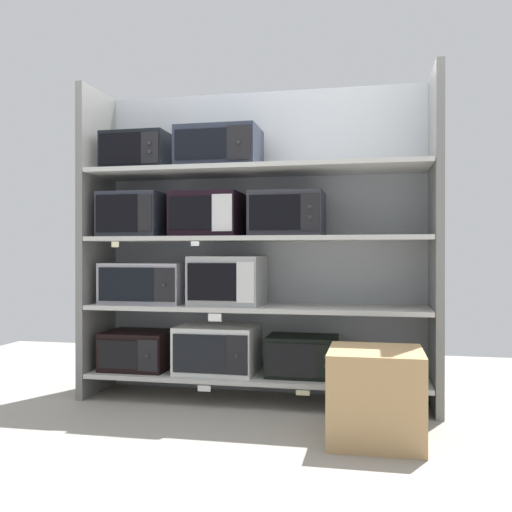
{
  "coord_description": "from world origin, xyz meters",
  "views": [
    {
      "loc": [
        0.77,
        -3.77,
        0.99
      ],
      "look_at": [
        0.0,
        0.0,
        0.97
      ],
      "focal_mm": 40.15,
      "sensor_mm": 36.0,
      "label": 1
    }
  ],
  "objects_px": {
    "microwave_7": "(288,214)",
    "microwave_0": "(138,350)",
    "microwave_5": "(136,215)",
    "shipping_carton": "(376,395)",
    "microwave_4": "(228,280)",
    "microwave_8": "(138,153)",
    "microwave_3": "(146,283)",
    "microwave_9": "(219,149)",
    "microwave_2": "(302,356)",
    "microwave_1": "(218,349)",
    "microwave_6": "(208,215)"
  },
  "relations": [
    {
      "from": "microwave_4",
      "to": "microwave_6",
      "type": "bearing_deg",
      "value": 179.94
    },
    {
      "from": "microwave_1",
      "to": "microwave_3",
      "type": "bearing_deg",
      "value": -179.99
    },
    {
      "from": "microwave_5",
      "to": "microwave_7",
      "type": "xyz_separation_m",
      "value": [
        1.08,
        0.0,
        -0.01
      ]
    },
    {
      "from": "microwave_9",
      "to": "microwave_8",
      "type": "bearing_deg",
      "value": -179.96
    },
    {
      "from": "microwave_0",
      "to": "microwave_4",
      "type": "relative_size",
      "value": 0.97
    },
    {
      "from": "microwave_3",
      "to": "microwave_5",
      "type": "bearing_deg",
      "value": -179.96
    },
    {
      "from": "microwave_8",
      "to": "microwave_9",
      "type": "height_order",
      "value": "microwave_9"
    },
    {
      "from": "microwave_3",
      "to": "microwave_8",
      "type": "relative_size",
      "value": 1.27
    },
    {
      "from": "shipping_carton",
      "to": "microwave_4",
      "type": "bearing_deg",
      "value": 145.05
    },
    {
      "from": "microwave_2",
      "to": "microwave_7",
      "type": "distance_m",
      "value": 0.95
    },
    {
      "from": "microwave_3",
      "to": "microwave_5",
      "type": "xyz_separation_m",
      "value": [
        -0.08,
        -0.0,
        0.48
      ]
    },
    {
      "from": "microwave_0",
      "to": "microwave_9",
      "type": "bearing_deg",
      "value": 0.01
    },
    {
      "from": "microwave_5",
      "to": "shipping_carton",
      "type": "relative_size",
      "value": 0.88
    },
    {
      "from": "microwave_2",
      "to": "microwave_6",
      "type": "height_order",
      "value": "microwave_6"
    },
    {
      "from": "microwave_1",
      "to": "microwave_3",
      "type": "distance_m",
      "value": 0.68
    },
    {
      "from": "microwave_0",
      "to": "microwave_6",
      "type": "relative_size",
      "value": 1.0
    },
    {
      "from": "microwave_4",
      "to": "microwave_6",
      "type": "distance_m",
      "value": 0.47
    },
    {
      "from": "microwave_5",
      "to": "microwave_8",
      "type": "relative_size",
      "value": 0.95
    },
    {
      "from": "microwave_4",
      "to": "microwave_5",
      "type": "height_order",
      "value": "microwave_5"
    },
    {
      "from": "microwave_7",
      "to": "microwave_5",
      "type": "bearing_deg",
      "value": -179.99
    },
    {
      "from": "microwave_3",
      "to": "microwave_2",
      "type": "bearing_deg",
      "value": -0.0
    },
    {
      "from": "microwave_6",
      "to": "microwave_5",
      "type": "bearing_deg",
      "value": -179.95
    },
    {
      "from": "microwave_3",
      "to": "microwave_1",
      "type": "bearing_deg",
      "value": 0.01
    },
    {
      "from": "microwave_1",
      "to": "microwave_2",
      "type": "height_order",
      "value": "microwave_1"
    },
    {
      "from": "microwave_1",
      "to": "microwave_8",
      "type": "bearing_deg",
      "value": -179.99
    },
    {
      "from": "microwave_1",
      "to": "microwave_4",
      "type": "relative_size",
      "value": 1.12
    },
    {
      "from": "microwave_4",
      "to": "microwave_9",
      "type": "relative_size",
      "value": 0.86
    },
    {
      "from": "microwave_2",
      "to": "microwave_5",
      "type": "bearing_deg",
      "value": 180.0
    },
    {
      "from": "microwave_7",
      "to": "microwave_3",
      "type": "bearing_deg",
      "value": -179.99
    },
    {
      "from": "microwave_3",
      "to": "microwave_4",
      "type": "xyz_separation_m",
      "value": [
        0.59,
        0.0,
        0.02
      ]
    },
    {
      "from": "microwave_5",
      "to": "microwave_4",
      "type": "bearing_deg",
      "value": 0.03
    },
    {
      "from": "microwave_7",
      "to": "microwave_0",
      "type": "bearing_deg",
      "value": 179.99
    },
    {
      "from": "microwave_4",
      "to": "microwave_8",
      "type": "bearing_deg",
      "value": -179.98
    },
    {
      "from": "microwave_7",
      "to": "shipping_carton",
      "type": "distance_m",
      "value": 1.35
    },
    {
      "from": "microwave_0",
      "to": "microwave_3",
      "type": "bearing_deg",
      "value": -0.32
    },
    {
      "from": "microwave_3",
      "to": "microwave_7",
      "type": "distance_m",
      "value": 1.11
    },
    {
      "from": "microwave_2",
      "to": "shipping_carton",
      "type": "relative_size",
      "value": 0.94
    },
    {
      "from": "microwave_5",
      "to": "microwave_7",
      "type": "distance_m",
      "value": 1.08
    },
    {
      "from": "microwave_8",
      "to": "microwave_9",
      "type": "bearing_deg",
      "value": 0.04
    },
    {
      "from": "microwave_2",
      "to": "microwave_3",
      "type": "bearing_deg",
      "value": 180.0
    },
    {
      "from": "microwave_7",
      "to": "microwave_4",
      "type": "bearing_deg",
      "value": 179.98
    },
    {
      "from": "microwave_1",
      "to": "microwave_4",
      "type": "height_order",
      "value": "microwave_4"
    },
    {
      "from": "microwave_6",
      "to": "microwave_8",
      "type": "xyz_separation_m",
      "value": [
        -0.51,
        -0.0,
        0.44
      ]
    },
    {
      "from": "microwave_3",
      "to": "microwave_7",
      "type": "height_order",
      "value": "microwave_7"
    },
    {
      "from": "microwave_6",
      "to": "microwave_1",
      "type": "bearing_deg",
      "value": -0.3
    },
    {
      "from": "microwave_7",
      "to": "microwave_9",
      "type": "bearing_deg",
      "value": 179.97
    },
    {
      "from": "microwave_1",
      "to": "microwave_5",
      "type": "height_order",
      "value": "microwave_5"
    },
    {
      "from": "microwave_5",
      "to": "microwave_3",
      "type": "bearing_deg",
      "value": 0.04
    },
    {
      "from": "microwave_7",
      "to": "microwave_1",
      "type": "bearing_deg",
      "value": -179.99
    },
    {
      "from": "microwave_9",
      "to": "microwave_0",
      "type": "bearing_deg",
      "value": -179.99
    }
  ]
}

